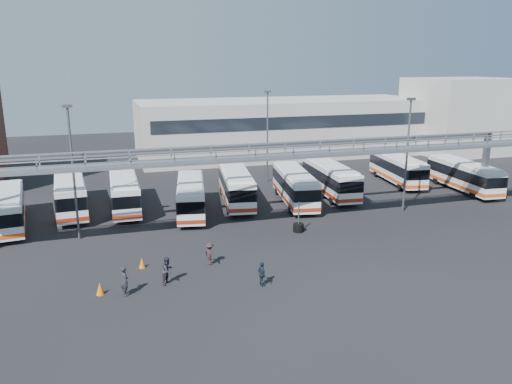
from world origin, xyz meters
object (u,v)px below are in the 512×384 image
object	(u,v)px
light_pole_left	(73,166)
bus_1	(70,192)
bus_2	(124,191)
pedestrian_b	(168,270)
bus_9	(464,175)
pedestrian_c	(210,254)
cone_right	(142,263)
pedestrian_a	(125,281)
light_pole_back	(267,131)
bus_3	(191,195)
tire_stack	(298,227)
pedestrian_d	(262,274)
cone_left	(100,289)
bus_5	(295,185)
bus_4	(236,185)
bus_0	(8,208)
light_pole_mid	(407,149)
bus_6	(330,178)
bus_8	(397,168)

from	to	relation	value
light_pole_left	bus_1	size ratio (longest dim) A/B	0.93
bus_2	pedestrian_b	bearing A→B (deg)	-83.88
bus_9	pedestrian_c	distance (m)	32.05
pedestrian_b	cone_right	bearing A→B (deg)	65.60
light_pole_left	pedestrian_a	world-z (taller)	light_pole_left
light_pole_back	cone_right	distance (m)	27.01
light_pole_back	pedestrian_c	xyz separation A→B (m)	(-11.50, -22.00, -4.96)
bus_3	tire_stack	bearing A→B (deg)	-35.81
pedestrian_d	bus_1	bearing A→B (deg)	24.93
cone_right	tire_stack	bearing A→B (deg)	16.23
cone_left	bus_2	bearing A→B (deg)	82.19
bus_5	bus_9	bearing A→B (deg)	6.85
pedestrian_b	light_pole_back	bearing A→B (deg)	10.95
bus_4	cone_left	xyz separation A→B (m)	(-12.74, -16.58, -1.42)
bus_0	bus_1	xyz separation A→B (m)	(4.63, 3.17, 0.15)
bus_3	pedestrian_a	world-z (taller)	bus_3
light_pole_mid	bus_4	bearing A→B (deg)	152.73
pedestrian_b	bus_9	bearing A→B (deg)	-25.17
pedestrian_a	pedestrian_d	distance (m)	8.04
pedestrian_c	cone_left	size ratio (longest dim) A/B	2.06
light_pole_left	tire_stack	bearing A→B (deg)	-11.83
light_pole_left	light_pole_back	distance (m)	24.41
bus_9	tire_stack	world-z (taller)	bus_9
bus_6	bus_1	bearing A→B (deg)	-178.96
bus_5	pedestrian_a	size ratio (longest dim) A/B	5.99
pedestrian_a	bus_6	bearing A→B (deg)	-64.61
pedestrian_b	bus_3	bearing A→B (deg)	26.33
light_pole_mid	bus_2	xyz separation A→B (m)	(-24.15, 8.18, -3.97)
bus_2	light_pole_mid	bearing A→B (deg)	-17.77
light_pole_mid	pedestrian_a	size ratio (longest dim) A/B	5.66
pedestrian_a	cone_left	xyz separation A→B (m)	(-1.40, 0.54, -0.53)
light_pole_mid	cone_right	xyz separation A→B (m)	(-23.89, -6.17, -5.38)
bus_3	bus_5	bearing A→B (deg)	12.81
light_pole_left	tire_stack	distance (m)	17.88
pedestrian_b	tire_stack	world-z (taller)	tire_stack
bus_1	pedestrian_c	size ratio (longest dim) A/B	7.13
bus_6	cone_left	xyz separation A→B (m)	(-22.71, -16.68, -1.42)
bus_4	cone_right	size ratio (longest dim) A/B	15.64
pedestrian_a	pedestrian_d	world-z (taller)	pedestrian_a
light_pole_back	bus_8	distance (m)	15.12
bus_0	tire_stack	distance (m)	23.67
cone_left	tire_stack	world-z (taller)	tire_stack
bus_0	cone_right	distance (m)	15.29
bus_0	bus_2	size ratio (longest dim) A/B	0.97
bus_0	bus_9	distance (m)	43.84
light_pole_back	bus_0	world-z (taller)	light_pole_back
bus_6	bus_9	distance (m)	14.44
bus_6	bus_8	size ratio (longest dim) A/B	1.02
tire_stack	bus_0	bearing A→B (deg)	159.80
bus_0	bus_4	size ratio (longest dim) A/B	0.93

